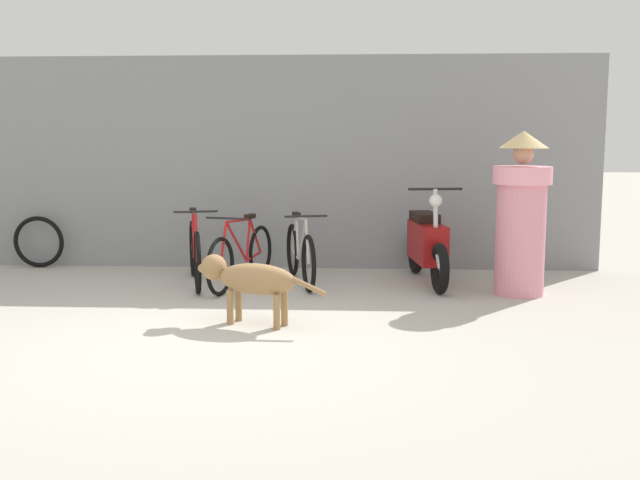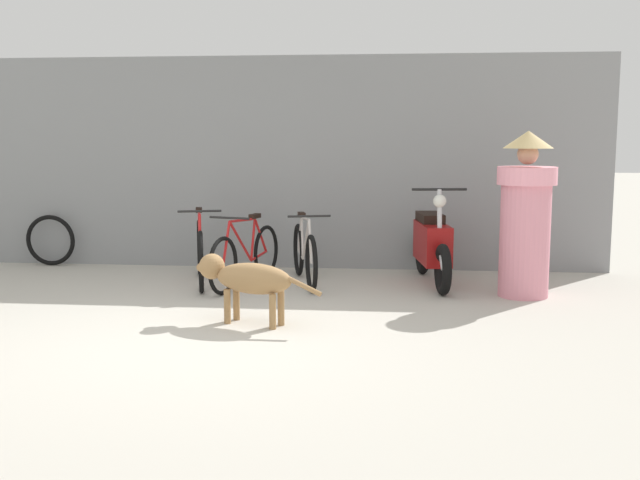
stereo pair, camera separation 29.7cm
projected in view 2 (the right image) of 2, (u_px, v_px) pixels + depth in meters
ground_plane at (193, 341)px, 5.99m from camera, size 60.00×60.00×0.00m
shop_wall_back at (267, 163)px, 9.34m from camera, size 8.38×0.20×2.61m
bicycle_0 at (200, 252)px, 8.33m from camera, size 0.57×1.64×0.86m
bicycle_1 at (246, 256)px, 8.21m from camera, size 0.56×1.62×0.80m
bicycle_2 at (305, 254)px, 8.33m from camera, size 0.55×1.56×0.80m
motorcycle at (432, 245)px, 8.29m from camera, size 0.58×1.75×1.09m
stray_dog at (246, 278)px, 6.51m from camera, size 1.19×0.55×0.60m
person_in_robes at (526, 214)px, 7.58m from camera, size 0.84×0.84×1.69m
spare_tire_left at (50, 240)px, 9.50m from camera, size 0.65×0.06×0.65m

